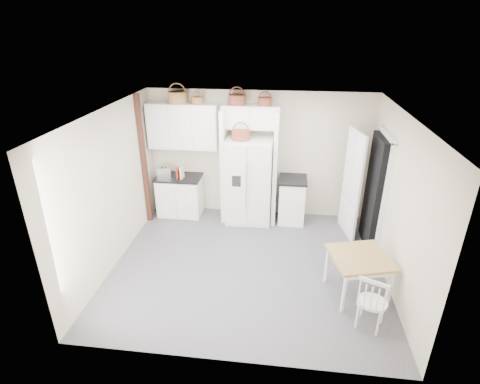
# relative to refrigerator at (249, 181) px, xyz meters

# --- Properties ---
(floor) EXTENTS (4.50, 4.50, 0.00)m
(floor) POSITION_rel_refrigerator_xyz_m (0.15, -1.64, -0.87)
(floor) COLOR #434150
(floor) RESTS_ON ground
(ceiling) EXTENTS (4.50, 4.50, 0.00)m
(ceiling) POSITION_rel_refrigerator_xyz_m (0.15, -1.64, 1.73)
(ceiling) COLOR white
(ceiling) RESTS_ON wall_back
(wall_back) EXTENTS (4.50, 0.00, 4.50)m
(wall_back) POSITION_rel_refrigerator_xyz_m (0.15, 0.36, 0.43)
(wall_back) COLOR beige
(wall_back) RESTS_ON floor
(wall_left) EXTENTS (0.00, 4.00, 4.00)m
(wall_left) POSITION_rel_refrigerator_xyz_m (-2.10, -1.64, 0.43)
(wall_left) COLOR beige
(wall_left) RESTS_ON floor
(wall_right) EXTENTS (0.00, 4.00, 4.00)m
(wall_right) POSITION_rel_refrigerator_xyz_m (2.40, -1.64, 0.43)
(wall_right) COLOR beige
(wall_right) RESTS_ON floor
(refrigerator) EXTENTS (0.90, 0.73, 1.75)m
(refrigerator) POSITION_rel_refrigerator_xyz_m (0.00, 0.00, 0.00)
(refrigerator) COLOR white
(refrigerator) RESTS_ON floor
(base_cab_left) EXTENTS (0.89, 0.56, 0.83)m
(base_cab_left) POSITION_rel_refrigerator_xyz_m (-1.48, 0.06, -0.46)
(base_cab_left) COLOR white
(base_cab_left) RESTS_ON floor
(base_cab_right) EXTENTS (0.51, 0.61, 0.90)m
(base_cab_right) POSITION_rel_refrigerator_xyz_m (0.87, 0.06, -0.42)
(base_cab_right) COLOR white
(base_cab_right) RESTS_ON floor
(dining_table) EXTENTS (0.99, 0.99, 0.67)m
(dining_table) POSITION_rel_refrigerator_xyz_m (1.85, -2.15, -0.54)
(dining_table) COLOR olive
(dining_table) RESTS_ON floor
(windsor_chair) EXTENTS (0.50, 0.48, 0.80)m
(windsor_chair) POSITION_rel_refrigerator_xyz_m (1.94, -2.81, -0.48)
(windsor_chair) COLOR white
(windsor_chair) RESTS_ON floor
(counter_left) EXTENTS (0.93, 0.60, 0.04)m
(counter_left) POSITION_rel_refrigerator_xyz_m (-1.48, 0.06, -0.03)
(counter_left) COLOR black
(counter_left) RESTS_ON base_cab_left
(counter_right) EXTENTS (0.55, 0.66, 0.04)m
(counter_right) POSITION_rel_refrigerator_xyz_m (0.87, 0.06, 0.05)
(counter_right) COLOR black
(counter_right) RESTS_ON base_cab_right
(toaster) EXTENTS (0.31, 0.22, 0.20)m
(toaster) POSITION_rel_refrigerator_xyz_m (-1.77, 0.04, 0.09)
(toaster) COLOR silver
(toaster) RESTS_ON counter_left
(cookbook_red) EXTENTS (0.04, 0.15, 0.22)m
(cookbook_red) POSITION_rel_refrigerator_xyz_m (-1.47, -0.02, 0.10)
(cookbook_red) COLOR maroon
(cookbook_red) RESTS_ON counter_left
(cookbook_cream) EXTENTS (0.05, 0.16, 0.24)m
(cookbook_cream) POSITION_rel_refrigerator_xyz_m (-1.38, -0.02, 0.11)
(cookbook_cream) COLOR beige
(cookbook_cream) RESTS_ON counter_left
(basket_upper_b) EXTENTS (0.37, 0.37, 0.22)m
(basket_upper_b) POSITION_rel_refrigerator_xyz_m (-1.42, 0.19, 1.58)
(basket_upper_b) COLOR brown
(basket_upper_b) RESTS_ON upper_cabinet
(basket_upper_c) EXTENTS (0.22, 0.22, 0.13)m
(basket_upper_c) POSITION_rel_refrigerator_xyz_m (-1.04, 0.19, 1.54)
(basket_upper_c) COLOR brown
(basket_upper_c) RESTS_ON upper_cabinet
(basket_bridge_a) EXTENTS (0.33, 0.33, 0.19)m
(basket_bridge_a) POSITION_rel_refrigerator_xyz_m (-0.27, 0.19, 1.57)
(basket_bridge_a) COLOR maroon
(basket_bridge_a) RESTS_ON bridge_cabinet
(basket_bridge_b) EXTENTS (0.25, 0.25, 0.14)m
(basket_bridge_b) POSITION_rel_refrigerator_xyz_m (0.26, 0.19, 1.55)
(basket_bridge_b) COLOR maroon
(basket_bridge_b) RESTS_ON bridge_cabinet
(basket_fridge_a) EXTENTS (0.34, 0.34, 0.18)m
(basket_fridge_a) POSITION_rel_refrigerator_xyz_m (-0.16, -0.10, 0.97)
(basket_fridge_a) COLOR maroon
(basket_fridge_a) RESTS_ON refrigerator
(upper_cabinet) EXTENTS (1.40, 0.34, 0.90)m
(upper_cabinet) POSITION_rel_refrigerator_xyz_m (-1.35, 0.19, 1.03)
(upper_cabinet) COLOR white
(upper_cabinet) RESTS_ON wall_back
(bridge_cabinet) EXTENTS (1.12, 0.34, 0.45)m
(bridge_cabinet) POSITION_rel_refrigerator_xyz_m (-0.00, 0.19, 1.25)
(bridge_cabinet) COLOR white
(bridge_cabinet) RESTS_ON wall_back
(fridge_panel_left) EXTENTS (0.08, 0.60, 2.30)m
(fridge_panel_left) POSITION_rel_refrigerator_xyz_m (-0.51, 0.06, 0.28)
(fridge_panel_left) COLOR white
(fridge_panel_left) RESTS_ON floor
(fridge_panel_right) EXTENTS (0.08, 0.60, 2.30)m
(fridge_panel_right) POSITION_rel_refrigerator_xyz_m (0.51, 0.06, 0.28)
(fridge_panel_right) COLOR white
(fridge_panel_right) RESTS_ON floor
(trim_post) EXTENTS (0.09, 0.09, 2.60)m
(trim_post) POSITION_rel_refrigerator_xyz_m (-2.05, -0.29, 0.43)
(trim_post) COLOR #401C10
(trim_post) RESTS_ON floor
(doorway_void) EXTENTS (0.18, 0.85, 2.05)m
(doorway_void) POSITION_rel_refrigerator_xyz_m (2.31, -0.64, 0.15)
(doorway_void) COLOR black
(doorway_void) RESTS_ON floor
(door_slab) EXTENTS (0.21, 0.79, 2.05)m
(door_slab) POSITION_rel_refrigerator_xyz_m (1.95, -0.30, 0.15)
(door_slab) COLOR white
(door_slab) RESTS_ON floor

